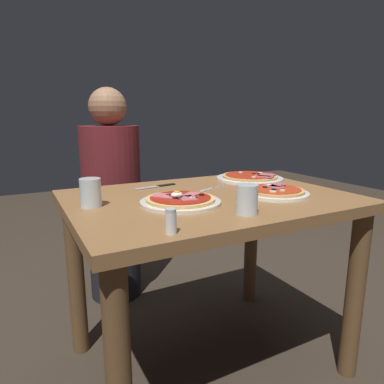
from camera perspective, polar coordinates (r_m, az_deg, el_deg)
name	(u,v)px	position (r m, az deg, el deg)	size (l,w,h in m)	color
ground_plane	(208,360)	(1.64, 2.63, -26.26)	(8.00, 8.00, 0.00)	#382D23
dining_table	(209,227)	(1.35, 2.88, -5.85)	(1.05, 0.77, 0.73)	olive
pizza_foreground	(180,201)	(1.19, -1.95, -1.43)	(0.28, 0.28, 0.05)	silver
pizza_across_left	(275,192)	(1.37, 13.68, 0.04)	(0.26, 0.26, 0.03)	white
pizza_across_right	(250,177)	(1.67, 9.64, 2.42)	(0.32, 0.32, 0.03)	white
water_glass_near	(91,195)	(1.19, -16.57, -0.43)	(0.07, 0.07, 0.10)	silver
water_glass_far	(247,201)	(1.07, 9.15, -1.58)	(0.07, 0.07, 0.09)	silver
fork	(211,189)	(1.43, 3.17, 0.54)	(0.15, 0.08, 0.00)	silver
knife	(158,186)	(1.49, -5.65, 0.99)	(0.20, 0.05, 0.01)	silver
salt_shaker	(171,222)	(0.88, -3.56, -4.95)	(0.03, 0.03, 0.07)	white
diner_person	(112,202)	(1.97, -13.15, -1.58)	(0.32, 0.32, 1.18)	black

